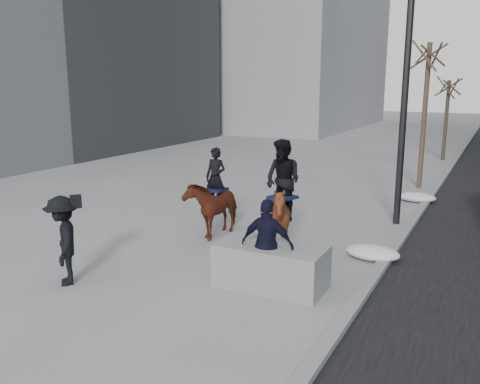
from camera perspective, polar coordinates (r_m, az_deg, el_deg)
The scene contains 11 objects.
ground at distance 10.59m, azimuth -3.04°, elevation -9.20°, with size 120.00×120.00×0.00m, color gray.
curb at distance 18.97m, azimuth 20.78°, elevation -0.09°, with size 0.25×90.00×0.12m, color gray.
planter at distance 9.87m, azimuth 3.49°, elevation -8.27°, with size 2.08×1.04×0.83m, color gray.
tree_near at distance 19.70m, azimuth 20.05°, elevation 8.75°, with size 1.20×1.20×5.79m, color #3C2A24, non-canonical shape.
tree_far at distance 27.31m, azimuth 22.16°, elevation 7.89°, with size 1.20×1.20×4.36m, color #392E21, non-canonical shape.
mounted_left at distance 13.05m, azimuth -3.01°, elevation -1.19°, with size 0.82×1.75×2.24m.
mounted_right at distance 11.25m, azimuth 4.55°, elevation -2.22°, with size 1.84×1.95×2.66m.
feeder at distance 9.61m, azimuth 3.09°, elevation -5.93°, with size 1.06×0.90×1.75m.
camera_crew at distance 10.41m, azimuth -19.24°, elevation -5.12°, with size 1.27×1.26×1.75m.
lamppost at distance 14.35m, azimuth 18.42°, elevation 16.18°, with size 0.25×0.80×9.09m.
snow_piles at distance 14.65m, azimuth 17.44°, elevation -3.00°, with size 1.19×6.96×0.30m.
Camera 1 is at (5.04, -8.47, 3.90)m, focal length 38.00 mm.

